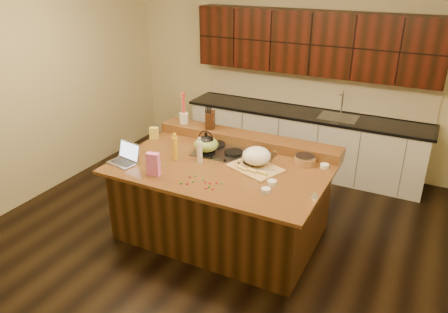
% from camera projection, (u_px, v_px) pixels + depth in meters
% --- Properties ---
extents(room, '(5.52, 5.02, 2.72)m').
position_uv_depth(room, '(222.00, 129.00, 4.79)').
color(room, black).
rests_on(room, ground).
extents(island, '(2.40, 1.60, 0.92)m').
position_uv_depth(island, '(222.00, 199.00, 5.16)').
color(island, black).
rests_on(island, ground).
extents(back_ledge, '(2.40, 0.30, 0.12)m').
position_uv_depth(back_ledge, '(247.00, 139.00, 5.51)').
color(back_ledge, black).
rests_on(back_ledge, island).
extents(cooktop, '(0.92, 0.52, 0.05)m').
position_uv_depth(cooktop, '(233.00, 154.00, 5.20)').
color(cooktop, gray).
rests_on(cooktop, island).
extents(back_counter, '(3.70, 0.66, 2.40)m').
position_uv_depth(back_counter, '(306.00, 109.00, 6.62)').
color(back_counter, silver).
rests_on(back_counter, ground).
extents(kettle, '(0.23, 0.23, 0.19)m').
position_uv_depth(kettle, '(206.00, 143.00, 5.17)').
color(kettle, black).
rests_on(kettle, cooktop).
extents(green_bowl, '(0.38, 0.38, 0.16)m').
position_uv_depth(green_bowl, '(206.00, 144.00, 5.18)').
color(green_bowl, olive).
rests_on(green_bowl, cooktop).
extents(laptop, '(0.37, 0.31, 0.23)m').
position_uv_depth(laptop, '(126.00, 157.00, 5.00)').
color(laptop, '#B7B7BC').
rests_on(laptop, island).
extents(oil_bottle, '(0.08, 0.08, 0.27)m').
position_uv_depth(oil_bottle, '(175.00, 148.00, 5.05)').
color(oil_bottle, gold).
rests_on(oil_bottle, island).
extents(vinegar_bottle, '(0.07, 0.07, 0.25)m').
position_uv_depth(vinegar_bottle, '(200.00, 152.00, 4.98)').
color(vinegar_bottle, silver).
rests_on(vinegar_bottle, island).
extents(wooden_tray, '(0.66, 0.58, 0.23)m').
position_uv_depth(wooden_tray, '(256.00, 159.00, 4.87)').
color(wooden_tray, tan).
rests_on(wooden_tray, island).
extents(ramekin_a, '(0.11, 0.11, 0.04)m').
position_uv_depth(ramekin_a, '(266.00, 190.00, 4.36)').
color(ramekin_a, white).
rests_on(ramekin_a, island).
extents(ramekin_b, '(0.11, 0.11, 0.04)m').
position_uv_depth(ramekin_b, '(272.00, 183.00, 4.52)').
color(ramekin_b, white).
rests_on(ramekin_b, island).
extents(ramekin_c, '(0.13, 0.13, 0.04)m').
position_uv_depth(ramekin_c, '(325.00, 166.00, 4.88)').
color(ramekin_c, white).
rests_on(ramekin_c, island).
extents(strainer_bowl, '(0.27, 0.27, 0.09)m').
position_uv_depth(strainer_bowl, '(305.00, 161.00, 4.95)').
color(strainer_bowl, '#996B3F').
rests_on(strainer_bowl, island).
extents(kitchen_timer, '(0.09, 0.09, 0.07)m').
position_uv_depth(kitchen_timer, '(315.00, 194.00, 4.27)').
color(kitchen_timer, silver).
rests_on(kitchen_timer, island).
extents(pink_bag, '(0.15, 0.10, 0.26)m').
position_uv_depth(pink_bag, '(153.00, 164.00, 4.68)').
color(pink_bag, pink).
rests_on(pink_bag, island).
extents(candy_plate, '(0.21, 0.21, 0.01)m').
position_uv_depth(candy_plate, '(126.00, 157.00, 5.15)').
color(candy_plate, white).
rests_on(candy_plate, island).
extents(package_box, '(0.12, 0.10, 0.15)m').
position_uv_depth(package_box, '(154.00, 133.00, 5.66)').
color(package_box, '#DACB4D').
rests_on(package_box, island).
extents(utensil_crock, '(0.14, 0.14, 0.14)m').
position_uv_depth(utensil_crock, '(184.00, 118.00, 5.84)').
color(utensil_crock, white).
rests_on(utensil_crock, back_ledge).
extents(knife_block, '(0.17, 0.21, 0.22)m').
position_uv_depth(knife_block, '(210.00, 120.00, 5.66)').
color(knife_block, black).
rests_on(knife_block, back_ledge).
extents(gumdrop_0, '(0.02, 0.02, 0.02)m').
position_uv_depth(gumdrop_0, '(213.00, 189.00, 4.42)').
color(gumdrop_0, red).
rests_on(gumdrop_0, island).
extents(gumdrop_1, '(0.02, 0.02, 0.02)m').
position_uv_depth(gumdrop_1, '(193.00, 182.00, 4.57)').
color(gumdrop_1, '#198C26').
rests_on(gumdrop_1, island).
extents(gumdrop_2, '(0.02, 0.02, 0.02)m').
position_uv_depth(gumdrop_2, '(187.00, 184.00, 4.52)').
color(gumdrop_2, red).
rests_on(gumdrop_2, island).
extents(gumdrop_3, '(0.02, 0.02, 0.02)m').
position_uv_depth(gumdrop_3, '(189.00, 176.00, 4.67)').
color(gumdrop_3, '#198C26').
rests_on(gumdrop_3, island).
extents(gumdrop_4, '(0.02, 0.02, 0.02)m').
position_uv_depth(gumdrop_4, '(210.00, 183.00, 4.53)').
color(gumdrop_4, red).
rests_on(gumdrop_4, island).
extents(gumdrop_5, '(0.02, 0.02, 0.02)m').
position_uv_depth(gumdrop_5, '(221.00, 184.00, 4.53)').
color(gumdrop_5, '#198C26').
rests_on(gumdrop_5, island).
extents(gumdrop_6, '(0.02, 0.02, 0.02)m').
position_uv_depth(gumdrop_6, '(190.00, 177.00, 4.66)').
color(gumdrop_6, red).
rests_on(gumdrop_6, island).
extents(gumdrop_7, '(0.02, 0.02, 0.02)m').
position_uv_depth(gumdrop_7, '(209.00, 187.00, 4.46)').
color(gumdrop_7, '#198C26').
rests_on(gumdrop_7, island).
extents(gumdrop_8, '(0.02, 0.02, 0.02)m').
position_uv_depth(gumdrop_8, '(216.00, 183.00, 4.54)').
color(gumdrop_8, red).
rests_on(gumdrop_8, island).
extents(gumdrop_9, '(0.02, 0.02, 0.02)m').
position_uv_depth(gumdrop_9, '(203.00, 179.00, 4.61)').
color(gumdrop_9, '#198C26').
rests_on(gumdrop_9, island).
extents(gumdrop_10, '(0.02, 0.02, 0.02)m').
position_uv_depth(gumdrop_10, '(206.00, 188.00, 4.43)').
color(gumdrop_10, red).
rests_on(gumdrop_10, island).
extents(gumdrop_11, '(0.02, 0.02, 0.02)m').
position_uv_depth(gumdrop_11, '(195.00, 176.00, 4.69)').
color(gumdrop_11, '#198C26').
rests_on(gumdrop_11, island).
extents(gumdrop_12, '(0.02, 0.02, 0.02)m').
position_uv_depth(gumdrop_12, '(205.00, 182.00, 4.55)').
color(gumdrop_12, red).
rests_on(gumdrop_12, island).
extents(gumdrop_13, '(0.02, 0.02, 0.02)m').
position_uv_depth(gumdrop_13, '(181.00, 183.00, 4.53)').
color(gumdrop_13, '#198C26').
rests_on(gumdrop_13, island).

